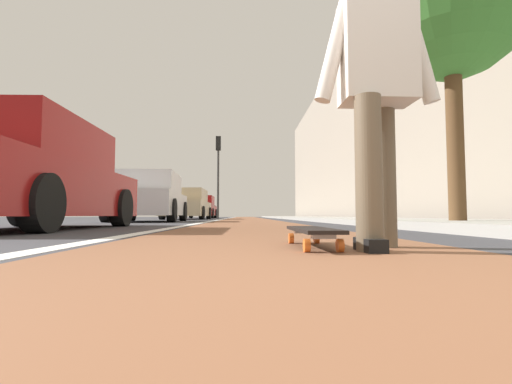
% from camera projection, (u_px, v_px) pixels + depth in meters
% --- Properties ---
extents(ground_plane, '(80.00, 80.00, 0.00)m').
position_uv_depth(ground_plane, '(250.00, 222.00, 10.70)').
color(ground_plane, '#38383D').
extents(bike_lane_paint, '(56.00, 2.18, 0.00)m').
position_uv_depth(bike_lane_paint, '(247.00, 218.00, 24.67)').
color(bike_lane_paint, brown).
rests_on(bike_lane_paint, ground).
extents(lane_stripe_white, '(52.00, 0.16, 0.01)m').
position_uv_depth(lane_stripe_white, '(224.00, 219.00, 20.64)').
color(lane_stripe_white, silver).
rests_on(lane_stripe_white, ground).
extents(sidewalk_curb, '(52.00, 3.20, 0.11)m').
position_uv_depth(sidewalk_curb, '(318.00, 218.00, 18.80)').
color(sidewalk_curb, '#9E9B93').
rests_on(sidewalk_curb, ground).
extents(building_facade, '(40.00, 1.20, 9.91)m').
position_uv_depth(building_facade, '(349.00, 138.00, 23.18)').
color(building_facade, gray).
rests_on(building_facade, ground).
extents(skateboard, '(0.84, 0.21, 0.11)m').
position_uv_depth(skateboard, '(312.00, 232.00, 2.22)').
color(skateboard, orange).
rests_on(skateboard, ground).
extents(skater_person, '(0.46, 0.72, 1.64)m').
position_uv_depth(skater_person, '(376.00, 83.00, 2.14)').
color(skater_person, brown).
rests_on(skater_person, ground).
extents(parked_car_near, '(4.10, 1.91, 1.48)m').
position_uv_depth(parked_car_near, '(30.00, 178.00, 5.22)').
color(parked_car_near, maroon).
rests_on(parked_car_near, ground).
extents(parked_car_mid, '(4.55, 2.16, 1.49)m').
position_uv_depth(parked_car_mid, '(149.00, 198.00, 11.86)').
color(parked_car_mid, silver).
rests_on(parked_car_mid, ground).
extents(parked_car_far, '(4.51, 2.08, 1.47)m').
position_uv_depth(parked_car_far, '(187.00, 205.00, 18.55)').
color(parked_car_far, tan).
rests_on(parked_car_far, ground).
extents(parked_car_end, '(4.29, 1.92, 1.48)m').
position_uv_depth(parked_car_end, '(201.00, 208.00, 25.25)').
color(parked_car_end, maroon).
rests_on(parked_car_end, ground).
extents(traffic_light, '(0.33, 0.28, 4.72)m').
position_uv_depth(traffic_light, '(218.00, 162.00, 21.61)').
color(traffic_light, '#2D2D2D').
rests_on(traffic_light, ground).
extents(street_tree_near, '(2.32, 2.32, 4.66)m').
position_uv_depth(street_tree_near, '(451.00, 8.00, 5.99)').
color(street_tree_near, brown).
rests_on(street_tree_near, ground).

